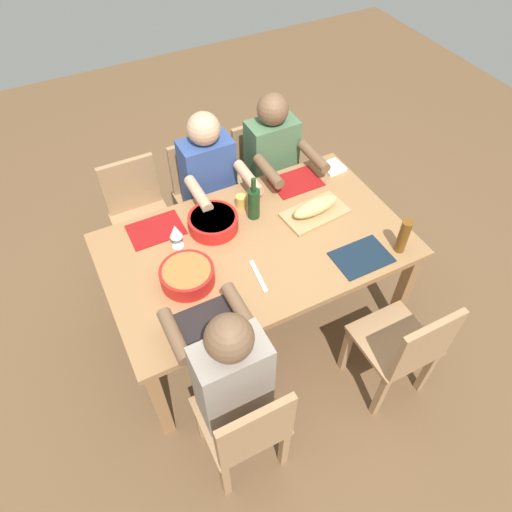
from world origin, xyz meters
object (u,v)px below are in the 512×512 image
object	(u,v)px
chair_far_center	(203,191)
diner_near_left	(229,375)
wine_bottle	(254,203)
cutting_board	(315,213)
wine_glass	(176,232)
dining_table	(256,252)
diner_far_center	(211,183)
bread_loaf	(316,206)
chair_near_right	(405,347)
serving_bowl_fruit	(187,275)
diner_far_right	(274,163)
beer_bottle	(403,236)
napkin_stack	(333,167)
chair_far_right	(262,172)
chair_far_left	(139,212)
cup_far_center	(241,201)
chair_near_left	(247,427)
serving_bowl_salad	(213,222)

from	to	relation	value
chair_far_center	diner_near_left	size ratio (longest dim) A/B	0.71
diner_near_left	wine_bottle	world-z (taller)	diner_near_left
cutting_board	wine_glass	world-z (taller)	wine_glass
dining_table	diner_far_center	distance (m)	0.67
diner_far_center	wine_bottle	distance (m)	0.49
bread_loaf	wine_bottle	world-z (taller)	wine_bottle
bread_loaf	wine_bottle	distance (m)	0.38
chair_near_right	bread_loaf	bearing A→B (deg)	93.12
bread_loaf	wine_glass	distance (m)	0.86
diner_far_center	serving_bowl_fruit	bearing A→B (deg)	-121.31
chair_near_right	diner_far_right	distance (m)	1.53
beer_bottle	napkin_stack	world-z (taller)	beer_bottle
chair_far_center	napkin_stack	bearing A→B (deg)	-31.21
bread_loaf	beer_bottle	bearing A→B (deg)	-59.63
chair_far_right	wine_glass	bearing A→B (deg)	-143.47
diner_far_right	serving_bowl_fruit	distance (m)	1.20
chair_far_left	chair_near_right	size ratio (longest dim) A/B	1.00
diner_far_right	wine_bottle	bearing A→B (deg)	-130.73
cup_far_center	chair_near_right	bearing A→B (deg)	-70.33
dining_table	beer_bottle	bearing A→B (deg)	-30.40
chair_far_left	chair_near_right	bearing A→B (deg)	-60.38
chair_near_left	chair_far_right	bearing A→B (deg)	60.38
chair_near_right	wine_glass	size ratio (longest dim) A/B	5.12
diner_far_center	napkin_stack	xyz separation A→B (m)	(0.78, -0.29, 0.05)
serving_bowl_salad	bread_loaf	size ratio (longest dim) A/B	0.93
chair_far_left	diner_far_right	distance (m)	1.01
diner_far_right	bread_loaf	distance (m)	0.62
chair_far_center	chair_far_left	size ratio (longest dim) A/B	1.00
chair_near_right	chair_far_right	distance (m)	1.70
diner_far_right	cup_far_center	xyz separation A→B (m)	(-0.42, -0.34, 0.08)
bread_loaf	beer_bottle	xyz separation A→B (m)	(0.28, -0.47, 0.04)
chair_near_right	chair_far_left	bearing A→B (deg)	119.62
beer_bottle	chair_far_left	bearing A→B (deg)	133.29
chair_far_center	chair_far_right	distance (m)	0.48
chair_far_left	bread_loaf	xyz separation A→B (m)	(0.92, -0.80, 0.32)
dining_table	diner_far_right	size ratio (longest dim) A/B	1.46
serving_bowl_salad	bread_loaf	xyz separation A→B (m)	(0.60, -0.18, 0.01)
chair_far_center	chair_near_left	bearing A→B (deg)	-105.87
chair_near_right	wine_bottle	world-z (taller)	wine_bottle
chair_near_right	chair_far_right	bearing A→B (deg)	90.00
diner_near_left	chair_near_left	bearing A→B (deg)	-90.00
chair_near_left	beer_bottle	bearing A→B (deg)	19.97
dining_table	chair_far_center	bearing A→B (deg)	90.00
diner_near_left	wine_glass	distance (m)	0.87
diner_far_right	cutting_board	xyz separation A→B (m)	(-0.05, -0.61, 0.05)
chair_far_center	chair_near_right	size ratio (longest dim) A/B	1.00
chair_near_right	wine_glass	xyz separation A→B (m)	(-0.89, 1.04, 0.37)
chair_far_right	napkin_stack	distance (m)	0.62
diner_far_center	chair_near_left	world-z (taller)	diner_far_center
chair_far_left	cutting_board	bearing A→B (deg)	-40.95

